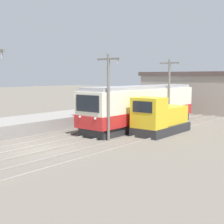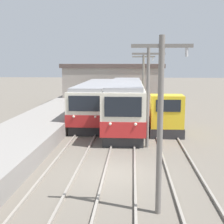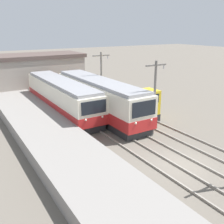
{
  "view_description": "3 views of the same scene",
  "coord_description": "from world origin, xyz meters",
  "px_view_note": "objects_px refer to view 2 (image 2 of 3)",
  "views": [
    {
      "loc": [
        15.81,
        -11.96,
        4.61
      ],
      "look_at": [
        0.19,
        7.19,
        1.74
      ],
      "focal_mm": 50.0,
      "sensor_mm": 36.0,
      "label": 1
    },
    {
      "loc": [
        0.76,
        -14.17,
        5.23
      ],
      "look_at": [
        -0.61,
        6.61,
        1.95
      ],
      "focal_mm": 50.0,
      "sensor_mm": 36.0,
      "label": 2
    },
    {
      "loc": [
        -11.96,
        -10.69,
        8.53
      ],
      "look_at": [
        -0.32,
        8.2,
        1.4
      ],
      "focal_mm": 42.0,
      "sensor_mm": 36.0,
      "label": 3
    }
  ],
  "objects_px": {
    "commuter_train_left": "(96,102)",
    "commuter_train_center": "(126,106)",
    "shunting_locomotive": "(164,116)",
    "catenary_mast_mid": "(148,94)",
    "catenary_mast_near": "(160,119)",
    "catenary_mast_far": "(143,84)"
  },
  "relations": [
    {
      "from": "catenary_mast_near",
      "to": "catenary_mast_far",
      "type": "distance_m",
      "value": 17.45
    },
    {
      "from": "catenary_mast_far",
      "to": "catenary_mast_mid",
      "type": "bearing_deg",
      "value": -90.0
    },
    {
      "from": "commuter_train_left",
      "to": "commuter_train_center",
      "type": "xyz_separation_m",
      "value": [
        2.8,
        -2.97,
        0.12
      ]
    },
    {
      "from": "commuter_train_left",
      "to": "commuter_train_center",
      "type": "relative_size",
      "value": 1.0
    },
    {
      "from": "commuter_train_left",
      "to": "catenary_mast_mid",
      "type": "bearing_deg",
      "value": -65.75
    },
    {
      "from": "shunting_locomotive",
      "to": "catenary_mast_far",
      "type": "relative_size",
      "value": 0.92
    },
    {
      "from": "commuter_train_center",
      "to": "catenary_mast_far",
      "type": "distance_m",
      "value": 3.08
    },
    {
      "from": "shunting_locomotive",
      "to": "catenary_mast_mid",
      "type": "relative_size",
      "value": 0.92
    },
    {
      "from": "catenary_mast_mid",
      "to": "shunting_locomotive",
      "type": "bearing_deg",
      "value": 71.96
    },
    {
      "from": "catenary_mast_far",
      "to": "catenary_mast_near",
      "type": "bearing_deg",
      "value": -90.0
    },
    {
      "from": "shunting_locomotive",
      "to": "catenary_mast_far",
      "type": "height_order",
      "value": "catenary_mast_far"
    },
    {
      "from": "commuter_train_left",
      "to": "catenary_mast_near",
      "type": "relative_size",
      "value": 2.37
    },
    {
      "from": "commuter_train_center",
      "to": "catenary_mast_near",
      "type": "bearing_deg",
      "value": -84.38
    },
    {
      "from": "shunting_locomotive",
      "to": "catenary_mast_far",
      "type": "xyz_separation_m",
      "value": [
        -1.49,
        4.15,
        2.17
      ]
    },
    {
      "from": "commuter_train_center",
      "to": "catenary_mast_mid",
      "type": "xyz_separation_m",
      "value": [
        1.51,
        -6.6,
        1.64
      ]
    },
    {
      "from": "commuter_train_left",
      "to": "catenary_mast_near",
      "type": "height_order",
      "value": "catenary_mast_near"
    },
    {
      "from": "commuter_train_left",
      "to": "catenary_mast_far",
      "type": "distance_m",
      "value": 4.73
    },
    {
      "from": "commuter_train_left",
      "to": "catenary_mast_near",
      "type": "xyz_separation_m",
      "value": [
        4.31,
        -18.29,
        1.77
      ]
    },
    {
      "from": "commuter_train_left",
      "to": "shunting_locomotive",
      "type": "distance_m",
      "value": 7.66
    },
    {
      "from": "commuter_train_left",
      "to": "catenary_mast_mid",
      "type": "distance_m",
      "value": 10.64
    },
    {
      "from": "shunting_locomotive",
      "to": "catenary_mast_mid",
      "type": "height_order",
      "value": "catenary_mast_mid"
    },
    {
      "from": "commuter_train_center",
      "to": "catenary_mast_near",
      "type": "height_order",
      "value": "catenary_mast_near"
    }
  ]
}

